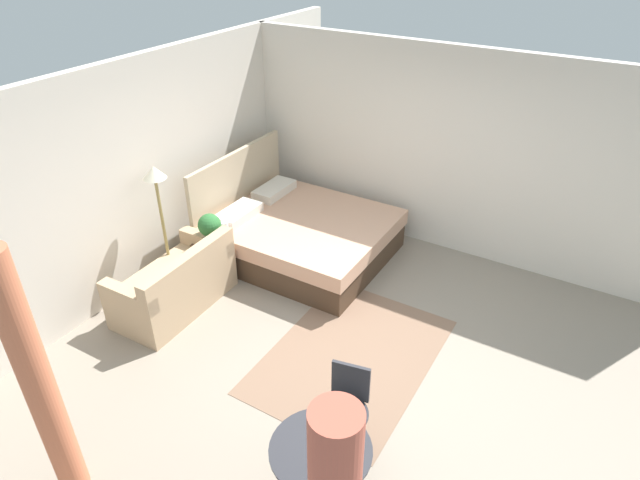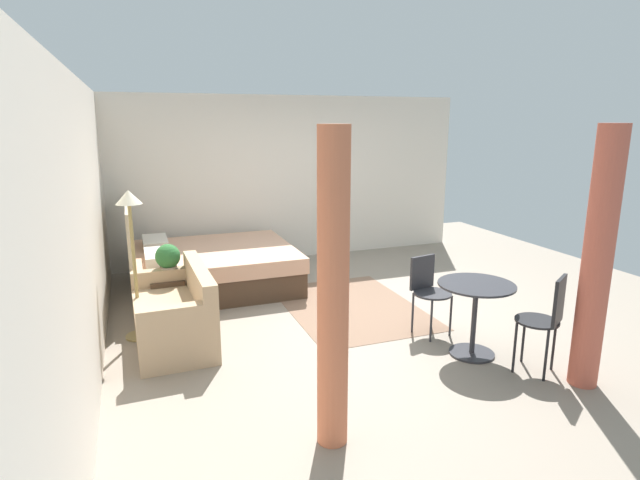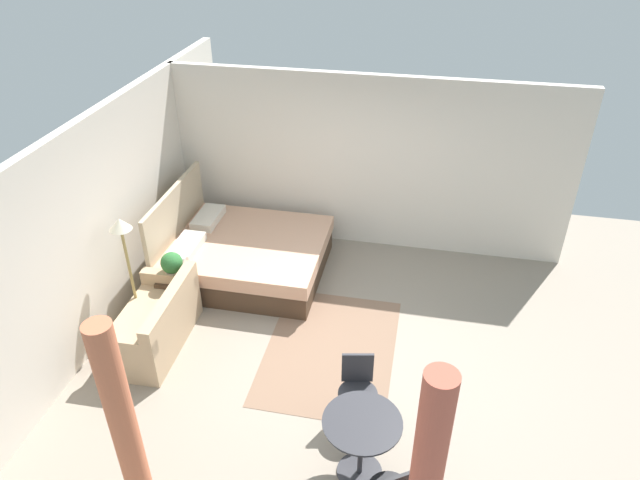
{
  "view_description": "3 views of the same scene",
  "coord_description": "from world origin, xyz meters",
  "px_view_note": "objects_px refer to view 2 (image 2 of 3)",
  "views": [
    {
      "loc": [
        -3.65,
        -1.78,
        3.93
      ],
      "look_at": [
        0.63,
        0.78,
        0.86
      ],
      "focal_mm": 30.41,
      "sensor_mm": 36.0,
      "label": 1
    },
    {
      "loc": [
        -5.37,
        2.48,
        2.25
      ],
      "look_at": [
        -0.21,
        0.56,
        0.94
      ],
      "focal_mm": 28.76,
      "sensor_mm": 36.0,
      "label": 2
    },
    {
      "loc": [
        -5.01,
        -0.85,
        4.82
      ],
      "look_at": [
        0.72,
        0.32,
        1.12
      ],
      "focal_mm": 32.22,
      "sensor_mm": 36.0,
      "label": 3
    }
  ],
  "objects_px": {
    "couch": "(176,316)",
    "cafe_chair_near_couch": "(547,315)",
    "vase": "(169,265)",
    "cafe_chair_near_window": "(428,287)",
    "floor_lamp": "(131,228)",
    "balcony_table": "(475,305)",
    "potted_plant": "(168,259)",
    "nightstand": "(168,297)",
    "bed": "(209,266)"
  },
  "relations": [
    {
      "from": "vase",
      "to": "balcony_table",
      "type": "relative_size",
      "value": 0.28
    },
    {
      "from": "balcony_table",
      "to": "cafe_chair_near_window",
      "type": "bearing_deg",
      "value": 11.55
    },
    {
      "from": "couch",
      "to": "floor_lamp",
      "type": "relative_size",
      "value": 0.89
    },
    {
      "from": "potted_plant",
      "to": "vase",
      "type": "distance_m",
      "value": 0.25
    },
    {
      "from": "balcony_table",
      "to": "cafe_chair_near_window",
      "type": "xyz_separation_m",
      "value": [
        0.63,
        0.13,
        0.0
      ]
    },
    {
      "from": "nightstand",
      "to": "cafe_chair_near_couch",
      "type": "bearing_deg",
      "value": -130.35
    },
    {
      "from": "nightstand",
      "to": "balcony_table",
      "type": "relative_size",
      "value": 0.7
    },
    {
      "from": "bed",
      "to": "nightstand",
      "type": "relative_size",
      "value": 4.17
    },
    {
      "from": "vase",
      "to": "floor_lamp",
      "type": "relative_size",
      "value": 0.13
    },
    {
      "from": "potted_plant",
      "to": "cafe_chair_near_couch",
      "type": "xyz_separation_m",
      "value": [
        -2.5,
        -3.03,
        -0.15
      ]
    },
    {
      "from": "vase",
      "to": "balcony_table",
      "type": "height_order",
      "value": "balcony_table"
    },
    {
      "from": "vase",
      "to": "balcony_table",
      "type": "xyz_separation_m",
      "value": [
        -2.17,
        -2.66,
        -0.08
      ]
    },
    {
      "from": "couch",
      "to": "vase",
      "type": "xyz_separation_m",
      "value": [
        0.87,
        -0.02,
        0.3
      ]
    },
    {
      "from": "couch",
      "to": "floor_lamp",
      "type": "bearing_deg",
      "value": 52.01
    },
    {
      "from": "couch",
      "to": "cafe_chair_near_couch",
      "type": "xyz_separation_m",
      "value": [
        -1.84,
        -3.03,
        0.27
      ]
    },
    {
      "from": "couch",
      "to": "bed",
      "type": "bearing_deg",
      "value": -19.39
    },
    {
      "from": "floor_lamp",
      "to": "bed",
      "type": "bearing_deg",
      "value": -34.25
    },
    {
      "from": "floor_lamp",
      "to": "potted_plant",
      "type": "bearing_deg",
      "value": -43.51
    },
    {
      "from": "vase",
      "to": "cafe_chair_near_couch",
      "type": "distance_m",
      "value": 4.05
    },
    {
      "from": "bed",
      "to": "balcony_table",
      "type": "height_order",
      "value": "bed"
    },
    {
      "from": "nightstand",
      "to": "cafe_chair_near_couch",
      "type": "xyz_separation_m",
      "value": [
        -2.6,
        -3.06,
        0.32
      ]
    },
    {
      "from": "couch",
      "to": "nightstand",
      "type": "bearing_deg",
      "value": 2.11
    },
    {
      "from": "floor_lamp",
      "to": "couch",
      "type": "bearing_deg",
      "value": -127.99
    },
    {
      "from": "bed",
      "to": "cafe_chair_near_couch",
      "type": "height_order",
      "value": "bed"
    },
    {
      "from": "floor_lamp",
      "to": "cafe_chair_near_couch",
      "type": "xyz_separation_m",
      "value": [
        -2.12,
        -3.39,
        -0.62
      ]
    },
    {
      "from": "nightstand",
      "to": "potted_plant",
      "type": "distance_m",
      "value": 0.48
    },
    {
      "from": "nightstand",
      "to": "cafe_chair_near_window",
      "type": "relative_size",
      "value": 0.61
    },
    {
      "from": "couch",
      "to": "balcony_table",
      "type": "xyz_separation_m",
      "value": [
        -1.3,
        -2.68,
        0.22
      ]
    },
    {
      "from": "couch",
      "to": "cafe_chair_near_couch",
      "type": "relative_size",
      "value": 1.51
    },
    {
      "from": "couch",
      "to": "potted_plant",
      "type": "height_order",
      "value": "potted_plant"
    },
    {
      "from": "vase",
      "to": "cafe_chair_near_couch",
      "type": "bearing_deg",
      "value": -132.1
    },
    {
      "from": "bed",
      "to": "cafe_chair_near_window",
      "type": "relative_size",
      "value": 2.57
    },
    {
      "from": "balcony_table",
      "to": "cafe_chair_near_couch",
      "type": "distance_m",
      "value": 0.65
    },
    {
      "from": "bed",
      "to": "couch",
      "type": "xyz_separation_m",
      "value": [
        -1.66,
        0.59,
        -0.01
      ]
    },
    {
      "from": "couch",
      "to": "vase",
      "type": "relative_size",
      "value": 6.87
    },
    {
      "from": "couch",
      "to": "cafe_chair_near_window",
      "type": "bearing_deg",
      "value": -104.6
    },
    {
      "from": "floor_lamp",
      "to": "balcony_table",
      "type": "bearing_deg",
      "value": -117.43
    },
    {
      "from": "vase",
      "to": "cafe_chair_near_window",
      "type": "bearing_deg",
      "value": -121.3
    },
    {
      "from": "couch",
      "to": "balcony_table",
      "type": "height_order",
      "value": "couch"
    },
    {
      "from": "cafe_chair_near_couch",
      "to": "potted_plant",
      "type": "bearing_deg",
      "value": 50.51
    },
    {
      "from": "nightstand",
      "to": "potted_plant",
      "type": "relative_size",
      "value": 1.27
    },
    {
      "from": "potted_plant",
      "to": "cafe_chair_near_window",
      "type": "xyz_separation_m",
      "value": [
        -1.32,
        -2.55,
        -0.2
      ]
    },
    {
      "from": "cafe_chair_near_couch",
      "to": "balcony_table",
      "type": "bearing_deg",
      "value": 32.57
    },
    {
      "from": "couch",
      "to": "cafe_chair_near_couch",
      "type": "distance_m",
      "value": 3.56
    },
    {
      "from": "potted_plant",
      "to": "couch",
      "type": "bearing_deg",
      "value": -179.87
    },
    {
      "from": "potted_plant",
      "to": "cafe_chair_near_window",
      "type": "height_order",
      "value": "potted_plant"
    },
    {
      "from": "vase",
      "to": "cafe_chair_near_window",
      "type": "distance_m",
      "value": 2.96
    },
    {
      "from": "vase",
      "to": "floor_lamp",
      "type": "bearing_deg",
      "value": 147.47
    },
    {
      "from": "potted_plant",
      "to": "cafe_chair_near_window",
      "type": "relative_size",
      "value": 0.49
    },
    {
      "from": "couch",
      "to": "vase",
      "type": "distance_m",
      "value": 0.92
    }
  ]
}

